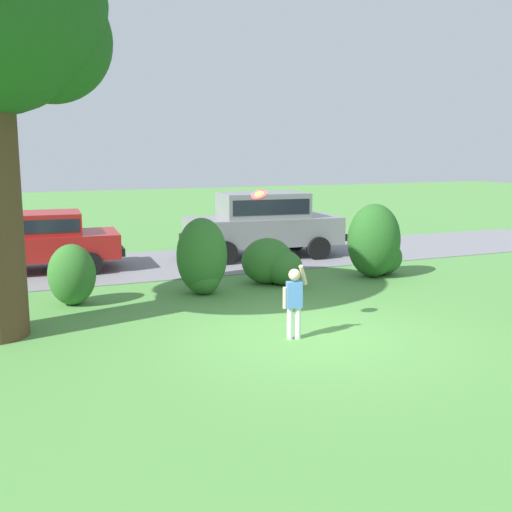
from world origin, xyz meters
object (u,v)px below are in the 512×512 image
Objects in this scene: parked_sedan at (39,240)px; frisbee at (259,195)px; parked_suv at (263,221)px; child_thrower at (294,298)px.

parked_sedan is 15.16× the size of frisbee.
parked_sedan is 8.20m from frisbee.
parked_suv is at bearing 66.09° from frisbee.
frisbee reaches higher than parked_sedan.
child_thrower is at bearing -40.62° from frisbee.
frisbee is (-3.20, -7.22, 1.35)m from parked_suv.
frisbee reaches higher than child_thrower.
parked_suv is (6.26, -0.23, 0.23)m from parked_sedan.
parked_suv reaches higher than child_thrower.
parked_sedan is at bearing 114.20° from child_thrower.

